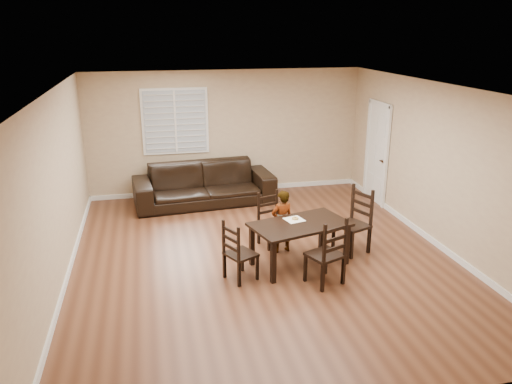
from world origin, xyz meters
TOP-DOWN VIEW (x-y plane):
  - ground at (0.00, 0.00)m, footprint 7.00×7.00m
  - room at (0.04, 0.18)m, footprint 6.04×7.04m
  - dining_table at (0.50, -0.38)m, footprint 1.64×1.19m
  - chair_near at (0.25, 0.53)m, footprint 0.51×0.49m
  - chair_far at (0.73, -1.14)m, footprint 0.59×0.57m
  - chair_left at (-0.58, -0.70)m, footprint 0.53×0.54m
  - chair_right at (1.60, -0.06)m, footprint 0.61×0.63m
  - child at (0.36, 0.14)m, footprint 0.43×0.33m
  - napkin at (0.46, -0.22)m, footprint 0.33×0.33m
  - donut at (0.47, -0.21)m, footprint 0.11×0.11m
  - sofa at (-0.60, 2.81)m, footprint 2.97×1.37m

SIDE VIEW (x-z plane):
  - ground at x=0.00m, z-range 0.00..0.00m
  - chair_near at x=0.25m, z-range -0.04..0.88m
  - chair_left at x=-0.58m, z-range -0.04..0.88m
  - sofa at x=-0.60m, z-range 0.00..0.84m
  - chair_far at x=0.73m, z-range -0.05..0.98m
  - chair_right at x=1.60m, z-range -0.05..1.03m
  - child at x=0.36m, z-range 0.00..1.06m
  - dining_table at x=0.50m, z-range 0.26..0.95m
  - napkin at x=0.46m, z-range 0.69..0.70m
  - donut at x=0.47m, z-range 0.70..0.73m
  - room at x=0.04m, z-range 0.45..3.17m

